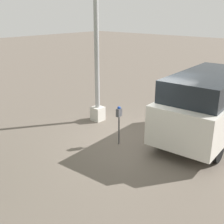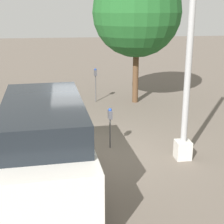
% 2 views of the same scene
% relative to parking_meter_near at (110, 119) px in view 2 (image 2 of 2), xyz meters
% --- Properties ---
extents(ground_plane, '(80.00, 80.00, 0.00)m').
position_rel_parking_meter_near_xyz_m(ground_plane, '(0.67, -0.47, -0.96)').
color(ground_plane, '#60564C').
extents(parking_meter_near, '(0.21, 0.13, 1.31)m').
position_rel_parking_meter_near_xyz_m(parking_meter_near, '(0.00, 0.00, 0.00)').
color(parking_meter_near, '#4C4C4C').
rests_on(parking_meter_near, ground).
extents(parking_meter_far, '(0.21, 0.13, 1.58)m').
position_rel_parking_meter_near_xyz_m(parking_meter_far, '(-5.50, 0.07, 0.20)').
color(parking_meter_far, '#4C4C4C').
rests_on(parking_meter_far, ground).
extents(lamp_post, '(0.44, 0.44, 5.97)m').
position_rel_parking_meter_near_xyz_m(lamp_post, '(1.11, 2.01, 1.16)').
color(lamp_post, beige).
rests_on(lamp_post, ground).
extents(parked_van, '(4.95, 2.26, 2.24)m').
position_rel_parking_meter_near_xyz_m(parked_van, '(2.39, -1.88, 0.25)').
color(parked_van, beige).
rests_on(parked_van, ground).
extents(street_tree, '(3.89, 3.89, 5.99)m').
position_rel_parking_meter_near_xyz_m(street_tree, '(-5.19, 1.89, 3.08)').
color(street_tree, '#513823').
rests_on(street_tree, ground).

